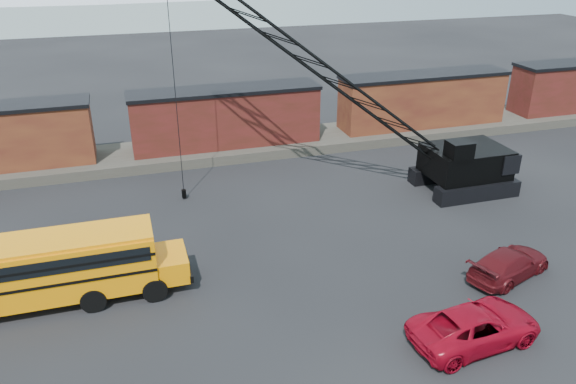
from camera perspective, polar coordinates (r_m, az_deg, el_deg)
name	(u,v)px	position (r m, az deg, el deg)	size (l,w,h in m)	color
ground	(335,337)	(23.56, 4.78, -14.51)	(160.00, 160.00, 0.00)	black
gravel_berm	(227,148)	(42.04, -6.18, 4.45)	(120.00, 5.00, 0.70)	#4B463D
boxcar_mid	(226,117)	(41.27, -6.34, 7.60)	(13.70, 3.10, 4.17)	#581918
boxcar_east_near	(423,99)	(46.76, 13.51, 9.13)	(13.70, 3.10, 4.17)	#451713
school_bus	(44,269)	(26.48, -23.52, -7.14)	(11.65, 2.65, 3.19)	orange
red_pickup	(475,326)	(24.02, 18.48, -12.77)	(2.51, 5.45, 1.51)	maroon
maroon_suv	(509,263)	(28.72, 21.56, -6.77)	(1.92, 4.72, 1.37)	#4B0D12
crawler_crane	(320,67)	(32.62, 3.26, 12.52)	(20.46, 6.26, 14.54)	black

